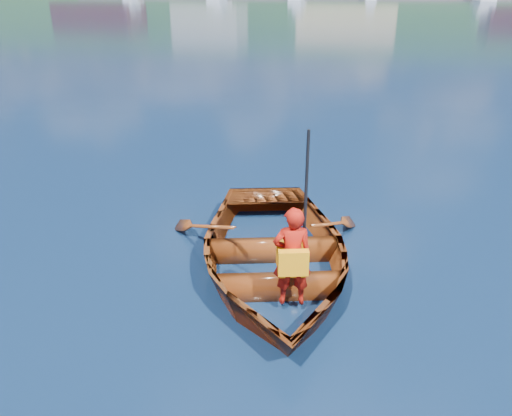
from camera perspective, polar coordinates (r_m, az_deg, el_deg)
name	(u,v)px	position (r m, az deg, el deg)	size (l,w,h in m)	color
ground	(205,262)	(7.02, -5.80, -6.21)	(600.00, 600.00, 0.00)	#142D42
rowboat	(272,252)	(6.68, 1.88, -5.03)	(3.90, 4.74, 0.86)	brown
child_paddler	(292,257)	(5.70, 4.17, -5.55)	(0.50, 0.41, 2.05)	red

